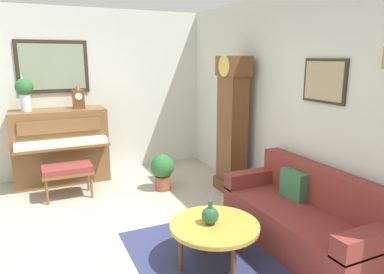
{
  "coord_description": "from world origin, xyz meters",
  "views": [
    {
      "loc": [
        3.67,
        -0.59,
        2.01
      ],
      "look_at": [
        -0.45,
        1.3,
        0.97
      ],
      "focal_mm": 32.97,
      "sensor_mm": 36.0,
      "label": 1
    }
  ],
  "objects_px": {
    "couch": "(304,218)",
    "potted_plant": "(163,170)",
    "grandfather_clock": "(232,129)",
    "mantel_clock": "(78,98)",
    "coffee_table": "(215,227)",
    "flower_vase": "(24,91)",
    "piano": "(61,146)",
    "green_jug": "(210,215)",
    "piano_bench": "(67,171)"
  },
  "relations": [
    {
      "from": "couch",
      "to": "potted_plant",
      "type": "distance_m",
      "value": 2.33
    },
    {
      "from": "grandfather_clock",
      "to": "mantel_clock",
      "type": "distance_m",
      "value": 2.51
    },
    {
      "from": "grandfather_clock",
      "to": "coffee_table",
      "type": "relative_size",
      "value": 2.31
    },
    {
      "from": "mantel_clock",
      "to": "flower_vase",
      "type": "distance_m",
      "value": 0.78
    },
    {
      "from": "piano",
      "to": "green_jug",
      "type": "height_order",
      "value": "piano"
    },
    {
      "from": "piano",
      "to": "couch",
      "type": "distance_m",
      "value": 3.91
    },
    {
      "from": "potted_plant",
      "to": "mantel_clock",
      "type": "bearing_deg",
      "value": -135.22
    },
    {
      "from": "grandfather_clock",
      "to": "flower_vase",
      "type": "bearing_deg",
      "value": -118.57
    },
    {
      "from": "piano_bench",
      "to": "flower_vase",
      "type": "bearing_deg",
      "value": -148.7
    },
    {
      "from": "piano",
      "to": "coffee_table",
      "type": "xyz_separation_m",
      "value": [
        3.12,
        1.15,
        -0.22
      ]
    },
    {
      "from": "mantel_clock",
      "to": "potted_plant",
      "type": "height_order",
      "value": "mantel_clock"
    },
    {
      "from": "couch",
      "to": "mantel_clock",
      "type": "relative_size",
      "value": 5.0
    },
    {
      "from": "mantel_clock",
      "to": "potted_plant",
      "type": "xyz_separation_m",
      "value": [
        1.04,
        1.04,
        -1.04
      ]
    },
    {
      "from": "piano",
      "to": "potted_plant",
      "type": "relative_size",
      "value": 2.57
    },
    {
      "from": "grandfather_clock",
      "to": "potted_plant",
      "type": "bearing_deg",
      "value": -115.67
    },
    {
      "from": "green_jug",
      "to": "coffee_table",
      "type": "bearing_deg",
      "value": 62.98
    },
    {
      "from": "coffee_table",
      "to": "flower_vase",
      "type": "distance_m",
      "value": 3.67
    },
    {
      "from": "potted_plant",
      "to": "grandfather_clock",
      "type": "bearing_deg",
      "value": 64.33
    },
    {
      "from": "grandfather_clock",
      "to": "flower_vase",
      "type": "xyz_separation_m",
      "value": [
        -1.5,
        -2.75,
        0.54
      ]
    },
    {
      "from": "couch",
      "to": "green_jug",
      "type": "relative_size",
      "value": 7.92
    },
    {
      "from": "couch",
      "to": "piano_bench",
      "type": "bearing_deg",
      "value": -138.58
    },
    {
      "from": "grandfather_clock",
      "to": "green_jug",
      "type": "height_order",
      "value": "grandfather_clock"
    },
    {
      "from": "piano",
      "to": "couch",
      "type": "xyz_separation_m",
      "value": [
        3.22,
        2.19,
        -0.29
      ]
    },
    {
      "from": "grandfather_clock",
      "to": "green_jug",
      "type": "bearing_deg",
      "value": -36.75
    },
    {
      "from": "piano",
      "to": "piano_bench",
      "type": "distance_m",
      "value": 0.78
    },
    {
      "from": "coffee_table",
      "to": "potted_plant",
      "type": "xyz_separation_m",
      "value": [
        -2.07,
        0.21,
        -0.06
      ]
    },
    {
      "from": "couch",
      "to": "potted_plant",
      "type": "height_order",
      "value": "couch"
    },
    {
      "from": "piano_bench",
      "to": "potted_plant",
      "type": "relative_size",
      "value": 1.25
    },
    {
      "from": "flower_vase",
      "to": "potted_plant",
      "type": "distance_m",
      "value": 2.4
    },
    {
      "from": "grandfather_clock",
      "to": "green_jug",
      "type": "xyz_separation_m",
      "value": [
        1.6,
        -1.19,
        -0.46
      ]
    },
    {
      "from": "potted_plant",
      "to": "green_jug",
      "type": "bearing_deg",
      "value": -7.02
    },
    {
      "from": "coffee_table",
      "to": "mantel_clock",
      "type": "height_order",
      "value": "mantel_clock"
    },
    {
      "from": "grandfather_clock",
      "to": "green_jug",
      "type": "relative_size",
      "value": 8.46
    },
    {
      "from": "piano_bench",
      "to": "green_jug",
      "type": "distance_m",
      "value": 2.59
    },
    {
      "from": "coffee_table",
      "to": "mantel_clock",
      "type": "bearing_deg",
      "value": -165.2
    },
    {
      "from": "piano",
      "to": "couch",
      "type": "bearing_deg",
      "value": 34.17
    },
    {
      "from": "flower_vase",
      "to": "potted_plant",
      "type": "relative_size",
      "value": 1.04
    },
    {
      "from": "piano_bench",
      "to": "flower_vase",
      "type": "relative_size",
      "value": 1.21
    },
    {
      "from": "piano",
      "to": "mantel_clock",
      "type": "distance_m",
      "value": 0.83
    },
    {
      "from": "piano",
      "to": "potted_plant",
      "type": "distance_m",
      "value": 1.74
    },
    {
      "from": "coffee_table",
      "to": "potted_plant",
      "type": "height_order",
      "value": "potted_plant"
    },
    {
      "from": "couch",
      "to": "flower_vase",
      "type": "xyz_separation_m",
      "value": [
        -3.22,
        -2.64,
        1.19
      ]
    },
    {
      "from": "piano_bench",
      "to": "grandfather_clock",
      "type": "xyz_separation_m",
      "value": [
        0.74,
        2.29,
        0.56
      ]
    },
    {
      "from": "couch",
      "to": "mantel_clock",
      "type": "distance_m",
      "value": 3.87
    },
    {
      "from": "piano_bench",
      "to": "couch",
      "type": "height_order",
      "value": "couch"
    },
    {
      "from": "coffee_table",
      "to": "flower_vase",
      "type": "bearing_deg",
      "value": -152.9
    },
    {
      "from": "piano_bench",
      "to": "grandfather_clock",
      "type": "distance_m",
      "value": 2.47
    },
    {
      "from": "coffee_table",
      "to": "grandfather_clock",
      "type": "bearing_deg",
      "value": 144.51
    },
    {
      "from": "couch",
      "to": "flower_vase",
      "type": "height_order",
      "value": "flower_vase"
    },
    {
      "from": "mantel_clock",
      "to": "potted_plant",
      "type": "bearing_deg",
      "value": 44.78
    }
  ]
}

